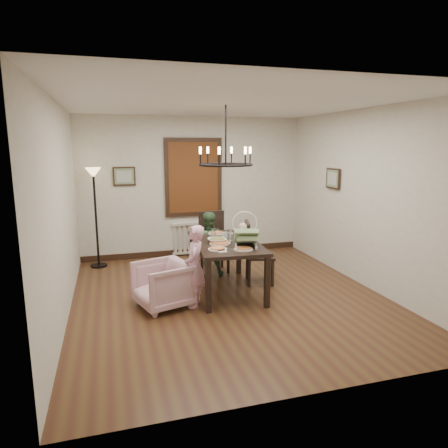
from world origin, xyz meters
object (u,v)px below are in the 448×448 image
baby_bouncer (246,234)px  chair_right (260,252)px  armchair (163,285)px  seated_man (208,249)px  dining_table (226,247)px  elderly_woman (195,273)px  floor_lamp (96,219)px  chair_far (215,242)px  drinking_glass (230,238)px

baby_bouncer → chair_right: bearing=68.0°
armchair → chair_right: bearing=90.9°
chair_right → seated_man: size_ratio=1.12×
dining_table → elderly_woman: elderly_woman is taller
seated_man → floor_lamp: size_ratio=0.52×
armchair → floor_lamp: bearing=-175.7°
baby_bouncer → armchair: bearing=-164.1°
dining_table → elderly_woman: (-0.58, -0.46, -0.22)m
chair_far → drinking_glass: bearing=-93.4°
elderly_woman → floor_lamp: 2.73m
chair_right → elderly_woman: 1.38m
elderly_woman → drinking_glass: size_ratio=7.48×
chair_right → baby_bouncer: baby_bouncer is taller
dining_table → chair_far: chair_far is taller
seated_man → floor_lamp: floor_lamp is taller
dining_table → armchair: size_ratio=2.45×
chair_far → floor_lamp: size_ratio=0.60×
seated_man → baby_bouncer: 1.30m
chair_right → seated_man: (-0.72, 0.61, -0.05)m
dining_table → baby_bouncer: baby_bouncer is taller
baby_bouncer → floor_lamp: size_ratio=0.30×
drinking_glass → baby_bouncer: bearing=-63.2°
dining_table → seated_man: (-0.09, 0.79, -0.24)m
chair_far → armchair: bearing=-129.9°
chair_far → armchair: size_ratio=1.52×
armchair → seated_man: (0.94, 1.16, 0.14)m
chair_right → drinking_glass: size_ratio=8.08×
baby_bouncer → elderly_woman: bearing=-157.5°
chair_far → chair_right: 0.98m
armchair → elderly_woman: 0.48m
seated_man → baby_bouncer: size_ratio=1.72×
chair_right → floor_lamp: bearing=71.3°
chair_far → floor_lamp: (-2.02, 0.87, 0.36)m
dining_table → floor_lamp: bearing=139.5°
chair_right → elderly_woman: size_ratio=1.08×
chair_far → dining_table: bearing=-95.9°
armchair → dining_table: bearing=92.2°
armchair → drinking_glass: 1.22m
chair_right → dining_table: bearing=121.0°
elderly_woman → drinking_glass: (0.62, 0.39, 0.37)m
seated_man → drinking_glass: 0.96m
chair_right → armchair: 1.76m
seated_man → baby_bouncer: baby_bouncer is taller
dining_table → baby_bouncer: bearing=-59.0°
dining_table → drinking_glass: 0.17m
armchair → elderly_woman: (0.44, -0.09, 0.16)m
chair_far → baby_bouncer: 1.44m
armchair → seated_man: bearing=123.5°
drinking_glass → floor_lamp: bearing=135.3°
baby_bouncer → seated_man: bearing=119.6°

